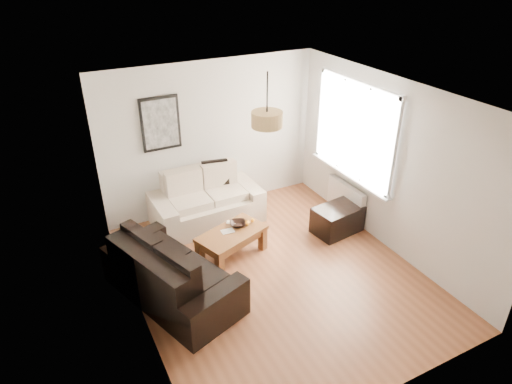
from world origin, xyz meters
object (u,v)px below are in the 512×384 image
loveseat_cream (206,198)px  coffee_table (232,244)px  ottoman (337,219)px  sofa_leather (172,270)px

loveseat_cream → coffee_table: size_ratio=1.73×
loveseat_cream → coffee_table: loveseat_cream is taller
ottoman → coffee_table: bearing=174.5°
sofa_leather → ottoman: 2.90m
ottoman → sofa_leather: bearing=-174.3°
coffee_table → ottoman: size_ratio=1.33×
loveseat_cream → ottoman: size_ratio=2.29×
sofa_leather → ottoman: size_ratio=2.50×
coffee_table → ottoman: bearing=-5.5°
coffee_table → ottoman: (1.81, -0.17, 0.01)m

